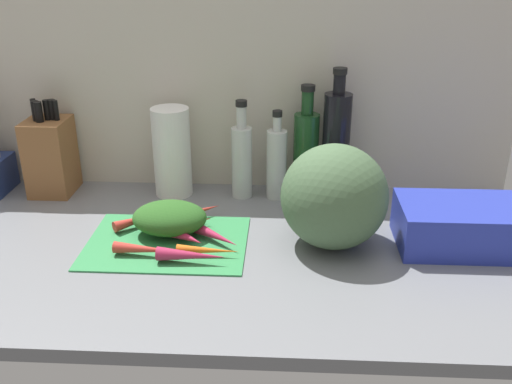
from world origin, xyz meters
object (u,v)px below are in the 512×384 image
at_px(carrot_1, 191,221).
at_px(winter_squash, 334,197).
at_px(cutting_board, 167,242).
at_px(bottle_2, 306,151).
at_px(carrot_8, 215,235).
at_px(dish_rack, 460,225).
at_px(carrot_3, 138,220).
at_px(bottle_0, 242,159).
at_px(carrot_6, 186,236).
at_px(knife_block, 51,155).
at_px(paper_towel_roll, 172,152).
at_px(carrot_0, 147,249).
at_px(carrot_9, 191,255).
at_px(carrot_2, 176,217).
at_px(bottle_1, 277,163).
at_px(carrot_4, 208,250).
at_px(bottle_3, 336,144).
at_px(carrot_7, 190,214).
at_px(carrot_5, 183,215).

xyz_separation_m(carrot_1, winter_squash, (0.35, -0.06, 0.10)).
height_order(cutting_board, bottle_2, bottle_2).
height_order(carrot_8, bottle_2, bottle_2).
relative_size(carrot_8, dish_rack, 0.49).
relative_size(carrot_1, carrot_3, 0.77).
distance_m(winter_squash, bottle_0, 0.36).
bearing_deg(carrot_6, winter_squash, 4.98).
height_order(knife_block, dish_rack, knife_block).
bearing_deg(carrot_1, paper_towel_roll, 111.05).
bearing_deg(knife_block, carrot_8, -30.07).
bearing_deg(carrot_3, carrot_6, -33.11).
bearing_deg(carrot_0, carrot_9, -13.61).
relative_size(cutting_board, carrot_8, 2.68).
bearing_deg(carrot_2, paper_towel_roll, 101.47).
relative_size(carrot_9, paper_towel_roll, 0.61).
bearing_deg(knife_block, carrot_0, -45.97).
bearing_deg(bottle_1, paper_towel_roll, 178.26).
bearing_deg(knife_block, carrot_1, -26.46).
distance_m(carrot_0, carrot_2, 0.17).
bearing_deg(carrot_4, carrot_9, -135.25).
xyz_separation_m(carrot_4, carrot_9, (-0.03, -0.03, 0.00)).
bearing_deg(bottle_0, dish_rack, -26.18).
distance_m(carrot_1, bottle_2, 0.39).
distance_m(carrot_1, knife_block, 0.49).
bearing_deg(paper_towel_roll, cutting_board, -82.99).
height_order(carrot_3, bottle_3, bottle_3).
distance_m(carrot_4, bottle_2, 0.45).
xyz_separation_m(cutting_board, knife_block, (-0.38, 0.30, 0.11)).
bearing_deg(cutting_board, carrot_9, -51.48).
distance_m(carrot_7, bottle_1, 0.29).
bearing_deg(paper_towel_roll, carrot_5, -72.77).
bearing_deg(winter_squash, dish_rack, 1.62).
height_order(carrot_0, carrot_8, carrot_8).
distance_m(carrot_7, knife_block, 0.46).
distance_m(knife_block, dish_rack, 1.11).
relative_size(carrot_9, dish_rack, 0.54).
distance_m(carrot_3, knife_block, 0.38).
height_order(carrot_3, bottle_2, bottle_2).
xyz_separation_m(bottle_2, bottle_3, (0.08, -0.01, 0.03)).
xyz_separation_m(winter_squash, dish_rack, (0.30, 0.01, -0.07)).
relative_size(carrot_8, carrot_9, 0.92).
bearing_deg(bottle_0, carrot_2, -129.47).
bearing_deg(bottle_3, dish_rack, -45.10).
xyz_separation_m(carrot_7, knife_block, (-0.42, 0.18, 0.09)).
height_order(carrot_5, carrot_7, carrot_7).
bearing_deg(bottle_1, carrot_6, -124.91).
distance_m(carrot_6, winter_squash, 0.36).
bearing_deg(carrot_2, carrot_0, -101.44).
relative_size(carrot_8, bottle_3, 0.39).
distance_m(carrot_9, bottle_3, 0.54).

